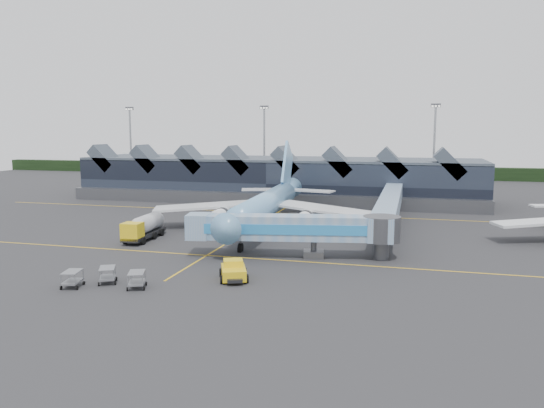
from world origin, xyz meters
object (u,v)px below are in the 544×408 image
(jet_bridge, at_px, (304,229))
(main_airliner, at_px, (268,203))
(pushback_tug, at_px, (234,271))
(fuel_truck, at_px, (145,226))

(jet_bridge, bearing_deg, main_airliner, 107.85)
(main_airliner, bearing_deg, pushback_tug, -84.40)
(jet_bridge, xyz_separation_m, pushback_tug, (-5.34, -11.54, -2.75))
(fuel_truck, xyz_separation_m, pushback_tug, (19.41, -16.57, -1.05))
(jet_bridge, height_order, pushback_tug, jet_bridge)
(fuel_truck, bearing_deg, pushback_tug, -43.92)
(main_airliner, xyz_separation_m, jet_bridge, (9.47, -17.41, -0.52))
(main_airliner, height_order, fuel_truck, main_airliner)
(main_airliner, xyz_separation_m, pushback_tug, (4.13, -28.95, -3.27))
(fuel_truck, bearing_deg, main_airliner, 35.59)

